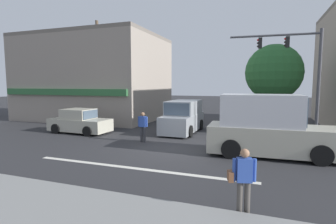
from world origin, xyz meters
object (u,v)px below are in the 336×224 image
(pedestrian_mid_crossing, at_px, (143,125))
(street_tree, at_px, (274,73))
(van_waiting_far, at_px, (183,117))
(utility_pole_near_left, at_px, (98,72))
(sedan_crossing_rightbound, at_px, (80,122))
(pedestrian_foreground_with_bag, at_px, (243,178))
(traffic_light_mast, at_px, (300,67))
(box_truck_crossing_center, at_px, (268,128))

(pedestrian_mid_crossing, bearing_deg, street_tree, 44.12)
(van_waiting_far, height_order, pedestrian_mid_crossing, van_waiting_far)
(utility_pole_near_left, height_order, sedan_crossing_rightbound, utility_pole_near_left)
(van_waiting_far, height_order, sedan_crossing_rightbound, van_waiting_far)
(pedestrian_foreground_with_bag, bearing_deg, traffic_light_mast, 77.13)
(utility_pole_near_left, distance_m, van_waiting_far, 7.54)
(traffic_light_mast, relative_size, box_truck_crossing_center, 1.09)
(street_tree, relative_size, utility_pole_near_left, 0.75)
(pedestrian_foreground_with_bag, bearing_deg, van_waiting_far, 113.90)
(sedan_crossing_rightbound, distance_m, pedestrian_foreground_with_bag, 13.46)
(traffic_light_mast, xyz_separation_m, box_truck_crossing_center, (-1.62, -3.96, -2.92))
(street_tree, relative_size, sedan_crossing_rightbound, 1.43)
(box_truck_crossing_center, bearing_deg, street_tree, 86.88)
(utility_pole_near_left, xyz_separation_m, pedestrian_foreground_with_bag, (11.46, -10.75, -3.17))
(van_waiting_far, xyz_separation_m, sedan_crossing_rightbound, (-6.36, -2.58, -0.29))
(street_tree, bearing_deg, utility_pole_near_left, -168.56)
(traffic_light_mast, bearing_deg, utility_pole_near_left, 176.79)
(street_tree, xyz_separation_m, sedan_crossing_rightbound, (-12.02, -5.48, -3.30))
(pedestrian_foreground_with_bag, bearing_deg, sedan_crossing_rightbound, 144.56)
(street_tree, xyz_separation_m, box_truck_crossing_center, (-0.40, -7.26, -2.75))
(utility_pole_near_left, bearing_deg, van_waiting_far, -3.08)
(traffic_light_mast, relative_size, pedestrian_mid_crossing, 3.71)
(utility_pole_near_left, distance_m, pedestrian_mid_crossing, 7.68)
(street_tree, distance_m, pedestrian_mid_crossing, 10.03)
(utility_pole_near_left, relative_size, pedestrian_mid_crossing, 4.75)
(sedan_crossing_rightbound, relative_size, pedestrian_mid_crossing, 2.49)
(street_tree, bearing_deg, traffic_light_mast, -69.60)
(street_tree, xyz_separation_m, van_waiting_far, (-5.65, -2.90, -3.00))
(van_waiting_far, relative_size, box_truck_crossing_center, 0.81)
(street_tree, distance_m, sedan_crossing_rightbound, 13.61)
(utility_pole_near_left, relative_size, traffic_light_mast, 1.28)
(van_waiting_far, distance_m, pedestrian_foreground_with_bag, 11.36)
(street_tree, height_order, box_truck_crossing_center, street_tree)
(utility_pole_near_left, height_order, pedestrian_foreground_with_bag, utility_pole_near_left)
(traffic_light_mast, height_order, van_waiting_far, traffic_light_mast)
(traffic_light_mast, xyz_separation_m, sedan_crossing_rightbound, (-13.25, -2.18, -3.46))
(street_tree, distance_m, utility_pole_near_left, 12.77)
(traffic_light_mast, height_order, sedan_crossing_rightbound, traffic_light_mast)
(utility_pole_near_left, relative_size, pedestrian_foreground_with_bag, 4.75)
(traffic_light_mast, xyz_separation_m, pedestrian_mid_crossing, (-8.08, -3.35, -3.23))
(sedan_crossing_rightbound, bearing_deg, traffic_light_mast, 9.35)
(pedestrian_foreground_with_bag, bearing_deg, utility_pole_near_left, 136.82)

